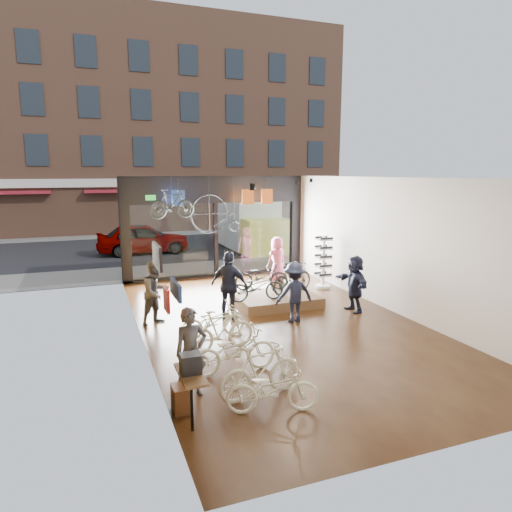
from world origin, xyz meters
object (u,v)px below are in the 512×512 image
floor_bike_3 (221,330)px  display_bike_right (261,276)px  street_car (143,238)px  sunglasses_rack (323,262)px  customer_5 (355,284)px  display_bike_left (257,287)px  customer_4 (277,259)px  floor_bike_4 (213,321)px  penny_farthing (218,215)px  floor_bike_2 (234,351)px  customer_3 (294,293)px  display_bike_mid (293,278)px  customer_2 (229,286)px  floor_bike_1 (261,371)px  customer_0 (191,352)px  floor_bike_0 (273,389)px  display_platform (276,300)px  customer_1 (156,292)px  hung_bike (172,204)px  box_truck (252,225)px

floor_bike_3 → display_bike_right: (2.38, 3.64, 0.26)m
street_car → sunglasses_rack: 10.36m
customer_5 → display_bike_left: bearing=-110.0°
display_bike_left → customer_4: customer_4 is taller
floor_bike_4 → penny_farthing: size_ratio=0.95×
floor_bike_2 → customer_3: customer_3 is taller
floor_bike_2 → display_bike_left: bearing=-28.6°
floor_bike_2 → display_bike_mid: 5.22m
sunglasses_rack → floor_bike_4: bearing=-154.9°
customer_2 → penny_farthing: 4.00m
floor_bike_1 → floor_bike_3: bearing=-7.5°
customer_0 → penny_farthing: 8.15m
floor_bike_0 → customer_2: (0.80, 4.96, 0.52)m
customer_0 → customer_5: (5.47, 3.33, 0.00)m
customer_2 → customer_4: (2.90, 3.54, -0.11)m
floor_bike_2 → display_bike_left: size_ratio=1.09×
display_platform → penny_farthing: bearing=109.6°
penny_farthing → customer_2: bearing=-101.1°
customer_3 → penny_farthing: bearing=-80.7°
floor_bike_2 → customer_5: (4.48, 2.71, 0.35)m
street_car → sunglasses_rack: size_ratio=2.44×
customer_3 → penny_farthing: penny_farthing is taller
floor_bike_3 → customer_1: 2.67m
display_platform → hung_bike: bearing=134.8°
floor_bike_4 → display_bike_right: (2.32, 2.76, 0.33)m
street_car → floor_bike_3: size_ratio=2.71×
floor_bike_4 → customer_5: 4.43m
customer_1 → street_car: bearing=54.7°
floor_bike_1 → floor_bike_2: floor_bike_1 is taller
sunglasses_rack → hung_bike: hung_bike is taller
display_platform → sunglasses_rack: (2.32, 1.32, 0.75)m
floor_bike_0 → floor_bike_2: bearing=19.1°
box_truck → customer_3: 11.42m
floor_bike_3 → display_platform: (2.57, 2.94, -0.34)m
display_bike_right → customer_1: customer_1 is taller
floor_bike_4 → display_bike_right: 3.62m
display_platform → floor_bike_0: bearing=-113.5°
customer_5 → customer_1: bearing=-98.5°
floor_bike_4 → display_platform: floor_bike_4 is taller
floor_bike_1 → floor_bike_4: size_ratio=1.02×
floor_bike_2 → customer_5: size_ratio=1.07×
display_bike_right → customer_4: (1.39, 2.03, 0.08)m
floor_bike_1 → display_bike_mid: (3.05, 5.22, 0.30)m
penny_farthing → floor_bike_1: bearing=-100.6°
floor_bike_1 → display_platform: size_ratio=0.67×
box_truck → floor_bike_2: size_ratio=3.76×
floor_bike_0 → display_bike_left: (1.74, 5.36, 0.31)m
display_bike_right → customer_0: customer_0 is taller
display_bike_mid → display_bike_left: bearing=86.3°
penny_farthing → customer_1: bearing=-128.4°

